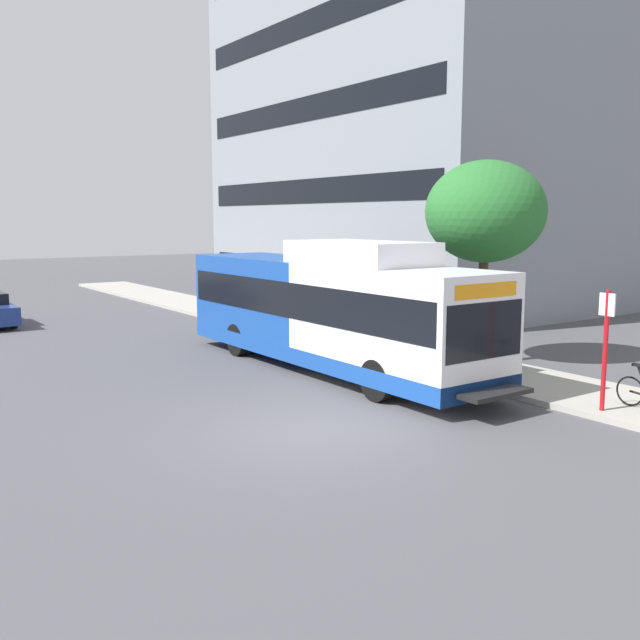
# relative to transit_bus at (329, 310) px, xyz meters

# --- Properties ---
(ground_plane) EXTENTS (120.00, 120.00, 0.00)m
(ground_plane) POSITION_rel_transit_bus_xyz_m (-3.90, 3.39, -1.70)
(ground_plane) COLOR #4C4C51
(sidewalk_curb) EXTENTS (3.00, 56.00, 0.14)m
(sidewalk_curb) POSITION_rel_transit_bus_xyz_m (3.10, 1.39, -1.63)
(sidewalk_curb) COLOR #A8A399
(sidewalk_curb) RESTS_ON ground
(transit_bus) EXTENTS (2.58, 12.25, 3.65)m
(transit_bus) POSITION_rel_transit_bus_xyz_m (0.00, 0.00, 0.00)
(transit_bus) COLOR white
(transit_bus) RESTS_ON ground
(bus_stop_sign_pole) EXTENTS (0.10, 0.36, 2.60)m
(bus_stop_sign_pole) POSITION_rel_transit_bus_xyz_m (1.99, -7.29, -0.05)
(bus_stop_sign_pole) COLOR red
(bus_stop_sign_pole) RESTS_ON sidewalk_curb
(street_tree_near_stop) EXTENTS (3.43, 3.43, 5.75)m
(street_tree_near_stop) POSITION_rel_transit_bus_xyz_m (4.14, -1.92, 2.71)
(street_tree_near_stop) COLOR #4C3823
(street_tree_near_stop) RESTS_ON sidewalk_curb
(apartment_tower_backdrop) EXTENTS (12.71, 19.07, 25.58)m
(apartment_tower_backdrop) POSITION_rel_transit_bus_xyz_m (13.19, 11.26, 11.08)
(apartment_tower_backdrop) COLOR gray
(apartment_tower_backdrop) RESTS_ON ground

